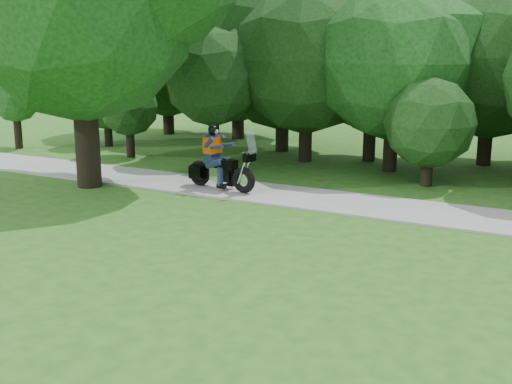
% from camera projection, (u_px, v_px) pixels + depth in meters
% --- Properties ---
extents(ground, '(100.00, 100.00, 0.00)m').
position_uv_depth(ground, '(372.00, 377.00, 7.75)').
color(ground, '#2B5E1A').
rests_on(ground, ground).
extents(walkway, '(60.00, 2.20, 0.06)m').
position_uv_depth(walkway, '(485.00, 220.00, 14.59)').
color(walkway, gray).
rests_on(walkway, ground).
extents(touring_motorcycle, '(2.29, 0.89, 1.75)m').
position_uv_depth(touring_motorcycle, '(217.00, 166.00, 17.51)').
color(touring_motorcycle, black).
rests_on(touring_motorcycle, walkway).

